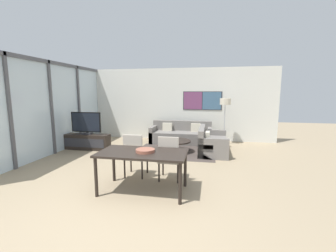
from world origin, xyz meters
name	(u,v)px	position (x,y,z in m)	size (l,w,h in m)	color
ground_plane	(118,212)	(0.00, 0.00, 0.00)	(24.00, 24.00, 0.00)	#9E896B
wall_back	(176,104)	(0.03, 5.72, 1.40)	(7.66, 0.09, 2.80)	silver
window_wall_left	(50,104)	(-3.32, 2.86, 1.53)	(0.07, 5.72, 2.80)	silver
area_rug	(175,152)	(0.32, 3.77, 0.00)	(2.47, 1.85, 0.01)	#473D38
tv_console	(87,142)	(-2.61, 3.55, 0.25)	(1.51, 0.41, 0.51)	black
television	(86,123)	(-2.61, 3.55, 0.87)	(1.03, 0.20, 0.73)	#2D2D33
sofa_main	(181,136)	(0.32, 5.11, 0.27)	(2.24, 0.86, 0.79)	slate
sofa_side	(210,144)	(1.41, 3.90, 0.27)	(0.86, 1.60, 0.79)	slate
coffee_table	(175,143)	(0.32, 3.77, 0.28)	(0.96, 0.96, 0.37)	black
dining_table	(143,156)	(0.16, 0.82, 0.69)	(1.64, 0.87, 0.77)	black
dining_chair_left	(135,153)	(-0.23, 1.50, 0.54)	(0.46, 0.46, 0.97)	#B2A899
dining_chair_centre	(169,156)	(0.56, 1.43, 0.54)	(0.46, 0.46, 0.97)	#B2A899
fruit_bowl	(145,150)	(0.22, 0.83, 0.80)	(0.36, 0.36, 0.06)	#995642
floor_lamp	(225,105)	(1.88, 5.09, 1.44)	(0.38, 0.38, 1.66)	#2D2D33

